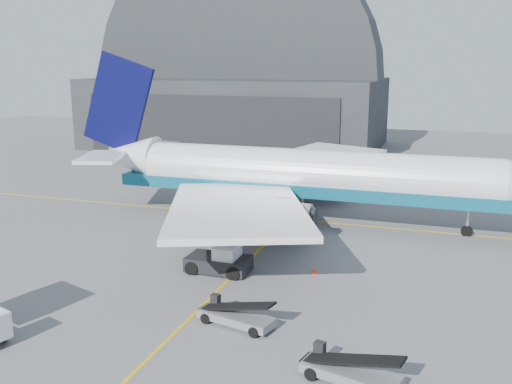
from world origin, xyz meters
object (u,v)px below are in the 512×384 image
(belt_loader_b, at_px, (350,371))
(pushback_tug, at_px, (220,261))
(airliner, at_px, (295,175))
(belt_loader_a, at_px, (236,316))

(belt_loader_b, bearing_deg, pushback_tug, 147.89)
(airliner, distance_m, belt_loader_a, 23.15)
(airliner, bearing_deg, belt_loader_a, -83.75)
(pushback_tug, height_order, belt_loader_b, pushback_tug)
(pushback_tug, bearing_deg, belt_loader_b, -45.63)
(airliner, relative_size, belt_loader_a, 9.26)
(airliner, relative_size, belt_loader_b, 8.92)
(belt_loader_a, height_order, belt_loader_b, belt_loader_b)
(pushback_tug, xyz_separation_m, belt_loader_b, (11.36, -11.69, -0.20))
(belt_loader_b, bearing_deg, airliner, 123.84)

